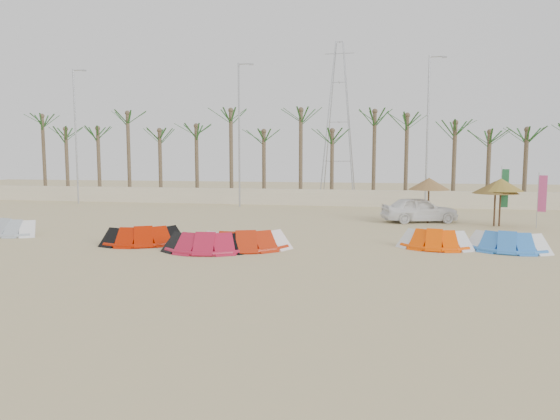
% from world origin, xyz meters
% --- Properties ---
extents(ground, '(120.00, 120.00, 0.00)m').
position_xyz_m(ground, '(0.00, 0.00, 0.00)').
color(ground, tan).
rests_on(ground, ground).
extents(boundary_wall, '(60.00, 0.30, 1.30)m').
position_xyz_m(boundary_wall, '(0.00, 22.00, 0.65)').
color(boundary_wall, beige).
rests_on(boundary_wall, ground).
extents(palm_line, '(52.00, 4.00, 7.70)m').
position_xyz_m(palm_line, '(0.67, 23.50, 6.44)').
color(palm_line, brown).
rests_on(palm_line, ground).
extents(lamp_a, '(1.25, 0.14, 11.00)m').
position_xyz_m(lamp_a, '(-19.96, 20.00, 5.77)').
color(lamp_a, '#A5A8AD').
rests_on(lamp_a, ground).
extents(lamp_b, '(1.25, 0.14, 11.00)m').
position_xyz_m(lamp_b, '(-5.96, 20.00, 5.77)').
color(lamp_b, '#A5A8AD').
rests_on(lamp_b, ground).
extents(lamp_c, '(1.25, 0.14, 11.00)m').
position_xyz_m(lamp_c, '(8.04, 20.00, 5.77)').
color(lamp_c, '#A5A8AD').
rests_on(lamp_c, ground).
extents(pylon, '(3.00, 3.00, 14.00)m').
position_xyz_m(pylon, '(1.00, 28.00, 0.00)').
color(pylon, '#A5A8AD').
rests_on(pylon, ground).
extents(kite_grey, '(3.35, 2.07, 0.90)m').
position_xyz_m(kite_grey, '(-13.15, 4.06, 0.42)').
color(kite_grey, '#9BA5AE').
rests_on(kite_grey, ground).
extents(kite_red_left, '(3.90, 2.78, 0.90)m').
position_xyz_m(kite_red_left, '(-5.42, 2.85, 0.42)').
color(kite_red_left, '#A91700').
rests_on(kite_red_left, ground).
extents(kite_red_mid, '(3.69, 1.91, 0.90)m').
position_xyz_m(kite_red_mid, '(-2.11, 1.78, 0.42)').
color(kite_red_mid, '#A71330').
rests_on(kite_red_mid, ground).
extents(kite_red_right, '(4.03, 2.58, 0.90)m').
position_xyz_m(kite_red_right, '(-0.73, 2.57, 0.42)').
color(kite_red_right, '#B32309').
rests_on(kite_red_right, ground).
extents(kite_orange, '(3.15, 1.94, 0.90)m').
position_xyz_m(kite_orange, '(7.00, 4.32, 0.42)').
color(kite_orange, '#FC4900').
rests_on(kite_orange, ground).
extents(kite_blue, '(3.40, 2.17, 0.90)m').
position_xyz_m(kite_blue, '(9.83, 4.25, 0.42)').
color(kite_blue, blue).
rests_on(kite_blue, ground).
extents(parasol_left, '(2.39, 2.39, 2.65)m').
position_xyz_m(parasol_left, '(7.53, 12.71, 2.30)').
color(parasol_left, '#4C331E').
rests_on(parasol_left, ground).
extents(parasol_mid, '(2.39, 2.39, 2.68)m').
position_xyz_m(parasol_mid, '(11.31, 12.01, 2.32)').
color(parasol_mid, '#4C331E').
rests_on(parasol_mid, ground).
extents(parasol_right, '(2.49, 2.49, 2.53)m').
position_xyz_m(parasol_right, '(11.02, 11.96, 2.18)').
color(parasol_right, '#4C331E').
rests_on(parasol_right, ground).
extents(flag_pink, '(0.44, 0.19, 3.04)m').
position_xyz_m(flag_pink, '(13.31, 11.70, 1.80)').
color(flag_pink, '#A5A8AD').
rests_on(flag_pink, ground).
extents(flag_green, '(0.45, 0.09, 3.36)m').
position_xyz_m(flag_green, '(11.67, 12.82, 1.99)').
color(flag_green, '#A5A8AD').
rests_on(flag_green, ground).
extents(car, '(4.73, 2.97, 1.50)m').
position_xyz_m(car, '(7.05, 12.99, 0.75)').
color(car, white).
rests_on(car, ground).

